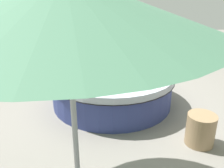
{
  "coord_description": "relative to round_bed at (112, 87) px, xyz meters",
  "views": [
    {
      "loc": [
        -0.07,
        -4.32,
        2.15
      ],
      "look_at": [
        0.0,
        0.0,
        0.38
      ],
      "focal_mm": 39.43,
      "sensor_mm": 36.0,
      "label": 1
    }
  ],
  "objects": [
    {
      "name": "patio_umbrella",
      "position": [
        -0.37,
        -2.45,
        1.68
      ],
      "size": [
        2.35,
        2.35,
        2.22
      ],
      "color": "#262628",
      "rests_on": "ground_plane"
    },
    {
      "name": "ground_plane",
      "position": [
        0.0,
        0.0,
        -0.32
      ],
      "size": [
        16.0,
        16.0,
        0.0
      ],
      "primitive_type": "plane",
      "color": "gray"
    },
    {
      "name": "throw_pillow_1",
      "position": [
        -0.16,
        -0.77,
        0.42
      ],
      "size": [
        0.52,
        0.29,
        0.22
      ],
      "primitive_type": "ellipsoid",
      "color": "silver",
      "rests_on": "round_bed"
    },
    {
      "name": "round_bed",
      "position": [
        0.0,
        0.0,
        0.0
      ],
      "size": [
        2.32,
        2.32,
        0.63
      ],
      "color": "navy",
      "rests_on": "ground_plane"
    },
    {
      "name": "patio_chair",
      "position": [
        -1.99,
        0.66,
        0.24
      ],
      "size": [
        0.64,
        0.65,
        0.98
      ],
      "rotation": [
        0.0,
        0.0,
        1.25
      ],
      "color": "#333338",
      "rests_on": "ground_plane"
    },
    {
      "name": "throw_pillow_0",
      "position": [
        -0.51,
        0.57,
        0.38
      ],
      "size": [
        0.41,
        0.31,
        0.16
      ],
      "primitive_type": "ellipsoid",
      "color": "beige",
      "rests_on": "round_bed"
    },
    {
      "name": "side_table",
      "position": [
        1.24,
        -1.36,
        -0.09
      ],
      "size": [
        0.41,
        0.41,
        0.46
      ],
      "primitive_type": "cylinder",
      "color": "#997A56",
      "rests_on": "ground_plane"
    },
    {
      "name": "planter",
      "position": [
        -1.02,
        1.84,
        0.21
      ],
      "size": [
        0.63,
        0.63,
        0.92
      ],
      "color": "brown",
      "rests_on": "ground_plane"
    }
  ]
}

